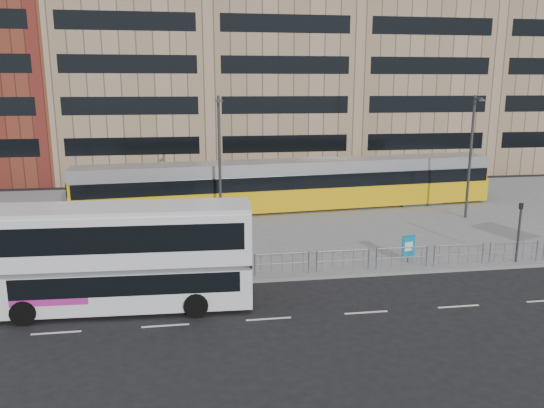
{
  "coord_description": "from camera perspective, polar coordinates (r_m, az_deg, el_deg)",
  "views": [
    {
      "loc": [
        -4.78,
        -23.17,
        9.01
      ],
      "look_at": [
        -0.34,
        6.0,
        2.37
      ],
      "focal_mm": 35.0,
      "sensor_mm": 36.0,
      "label": 1
    }
  ],
  "objects": [
    {
      "name": "lamp_post_east",
      "position": [
        37.8,
        20.62,
        5.22
      ],
      "size": [
        0.45,
        1.04,
        8.21
      ],
      "color": "#2D2D30",
      "rests_on": "plaza"
    },
    {
      "name": "kerb",
      "position": [
        25.34,
        2.82,
        -7.98
      ],
      "size": [
        64.0,
        0.25,
        0.17
      ],
      "primitive_type": "cube",
      "color": "gray",
      "rests_on": "ground"
    },
    {
      "name": "double_decker_bus",
      "position": [
        22.42,
        -16.3,
        -5.19
      ],
      "size": [
        10.86,
        3.09,
        4.31
      ],
      "rotation": [
        0.0,
        0.0,
        -0.04
      ],
      "color": "white",
      "rests_on": "ground"
    },
    {
      "name": "ad_panel",
      "position": [
        27.87,
        14.47,
        -4.47
      ],
      "size": [
        0.76,
        0.24,
        1.43
      ],
      "rotation": [
        0.0,
        0.0,
        0.24
      ],
      "color": "#2D2D30",
      "rests_on": "plaza"
    },
    {
      "name": "traffic_light_west",
      "position": [
        25.41,
        -20.31,
        -3.85
      ],
      "size": [
        0.21,
        0.23,
        3.1
      ],
      "rotation": [
        0.0,
        0.0,
        0.24
      ],
      "color": "#2D2D30",
      "rests_on": "plaza"
    },
    {
      "name": "traffic_light_east",
      "position": [
        29.53,
        25.08,
        -2.02
      ],
      "size": [
        0.22,
        0.25,
        3.1
      ],
      "rotation": [
        0.0,
        0.0,
        0.36
      ],
      "color": "#2D2D30",
      "rests_on": "plaza"
    },
    {
      "name": "road_markings",
      "position": [
        21.96,
        7.57,
        -11.65
      ],
      "size": [
        62.0,
        0.12,
        0.01
      ],
      "primitive_type": "cube",
      "color": "white",
      "rests_on": "ground"
    },
    {
      "name": "pedestrian",
      "position": [
        27.91,
        -5.56,
        -3.97
      ],
      "size": [
        0.66,
        0.77,
        1.79
      ],
      "primitive_type": "imported",
      "rotation": [
        0.0,
        0.0,
        1.15
      ],
      "color": "black",
      "rests_on": "plaza"
    },
    {
      "name": "plaza",
      "position": [
        36.6,
        -0.88,
        -1.44
      ],
      "size": [
        64.0,
        24.0,
        0.15
      ],
      "primitive_type": "cube",
      "color": "slate",
      "rests_on": "ground"
    },
    {
      "name": "building_row",
      "position": [
        57.92,
        -2.46,
        16.54
      ],
      "size": [
        70.4,
        18.4,
        31.2
      ],
      "color": "brown",
      "rests_on": "ground"
    },
    {
      "name": "pedestrian_barrier",
      "position": [
        25.9,
        7.0,
        -5.47
      ],
      "size": [
        32.07,
        0.07,
        1.1
      ],
      "color": "#9A9CA2",
      "rests_on": "plaza"
    },
    {
      "name": "lamp_post_west",
      "position": [
        34.15,
        -5.66,
        5.26
      ],
      "size": [
        0.45,
        1.04,
        8.22
      ],
      "color": "#2D2D30",
      "rests_on": "plaza"
    },
    {
      "name": "tram",
      "position": [
        38.33,
        2.22,
        2.06
      ],
      "size": [
        30.53,
        5.64,
        3.58
      ],
      "rotation": [
        0.0,
        0.0,
        0.09
      ],
      "color": "#E2AD0C",
      "rests_on": "plaza"
    },
    {
      "name": "ground",
      "position": [
        25.32,
        2.84,
        -8.18
      ],
      "size": [
        120.0,
        120.0,
        0.0
      ],
      "primitive_type": "plane",
      "color": "black",
      "rests_on": "ground"
    }
  ]
}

